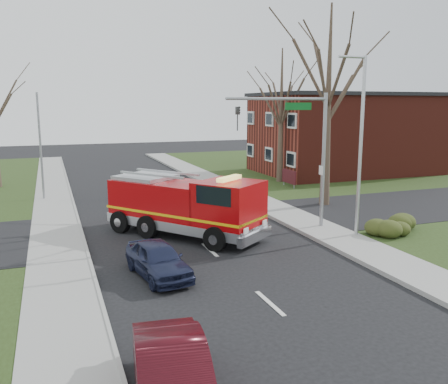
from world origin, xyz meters
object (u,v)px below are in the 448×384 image
object	(u,v)px
traffic_signal_mast	(301,137)
parked_car_gray	(173,378)
fire_engine	(186,207)
parked_car_maroon	(158,259)

from	to	relation	value
traffic_signal_mast	parked_car_gray	size ratio (longest dim) A/B	1.59
fire_engine	parked_car_maroon	xyz separation A→B (m)	(-2.48, -4.92, -0.75)
traffic_signal_mast	fire_engine	size ratio (longest dim) A/B	0.88
parked_car_maroon	parked_car_gray	bearing A→B (deg)	-109.01
parked_car_maroon	fire_engine	bearing A→B (deg)	54.52
fire_engine	parked_car_gray	size ratio (longest dim) A/B	1.80
traffic_signal_mast	fire_engine	distance (m)	6.53
traffic_signal_mast	parked_car_maroon	size ratio (longest dim) A/B	1.77
traffic_signal_mast	parked_car_maroon	world-z (taller)	traffic_signal_mast
parked_car_maroon	parked_car_gray	size ratio (longest dim) A/B	0.89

